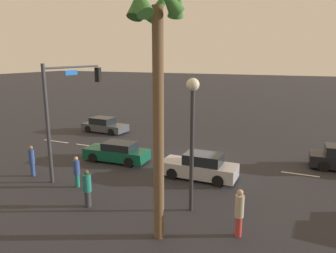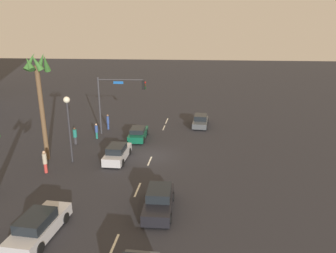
{
  "view_description": "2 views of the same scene",
  "coord_description": "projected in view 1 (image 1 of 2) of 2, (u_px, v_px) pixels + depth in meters",
  "views": [
    {
      "loc": [
        -6.65,
        19.53,
        6.84
      ],
      "look_at": [
        2.34,
        -0.87,
        1.95
      ],
      "focal_mm": 33.94,
      "sensor_mm": 36.0,
      "label": 1
    },
    {
      "loc": [
        -26.67,
        -4.53,
        11.13
      ],
      "look_at": [
        2.92,
        -1.2,
        2.06
      ],
      "focal_mm": 32.76,
      "sensor_mm": 36.0,
      "label": 2
    }
  ],
  "objects": [
    {
      "name": "car_2",
      "position": [
        117.0,
        152.0,
        21.2
      ],
      "size": [
        4.37,
        1.92,
        1.32
      ],
      "color": "#0F5138",
      "rests_on": "ground_plane"
    },
    {
      "name": "car_4",
      "position": [
        104.0,
        125.0,
        29.48
      ],
      "size": [
        4.34,
        2.04,
        1.37
      ],
      "color": "#474C51",
      "rests_on": "ground_plane"
    },
    {
      "name": "pedestrian_3",
      "position": [
        32.0,
        160.0,
        18.45
      ],
      "size": [
        0.4,
        0.4,
        1.84
      ],
      "color": "#2D478C",
      "rests_on": "ground_plane"
    },
    {
      "name": "lane_stripe_3",
      "position": [
        213.0,
        162.0,
        21.04
      ],
      "size": [
        2.04,
        0.14,
        0.01
      ],
      "primitive_type": "cube",
      "color": "silver",
      "rests_on": "ground_plane"
    },
    {
      "name": "pedestrian_1",
      "position": [
        239.0,
        212.0,
        12.19
      ],
      "size": [
        0.36,
        0.36,
        1.94
      ],
      "color": "#BF3833",
      "rests_on": "ground_plane"
    },
    {
      "name": "palm_tree_1",
      "position": [
        156.0,
        50.0,
        10.88
      ],
      "size": [
        2.2,
        2.49,
        9.65
      ],
      "color": "brown",
      "rests_on": "ground_plane"
    },
    {
      "name": "lane_stripe_5",
      "position": [
        56.0,
        141.0,
        26.32
      ],
      "size": [
        2.57,
        0.14,
        0.01
      ],
      "primitive_type": "cube",
      "color": "silver",
      "rests_on": "ground_plane"
    },
    {
      "name": "pedestrian_0",
      "position": [
        77.0,
        171.0,
        16.89
      ],
      "size": [
        0.43,
        0.43,
        1.71
      ],
      "color": "#1E7266",
      "rests_on": "ground_plane"
    },
    {
      "name": "lane_stripe_2",
      "position": [
        300.0,
        174.0,
        18.92
      ],
      "size": [
        2.13,
        0.14,
        0.01
      ],
      "primitive_type": "cube",
      "color": "silver",
      "rests_on": "ground_plane"
    },
    {
      "name": "car_5",
      "position": [
        200.0,
        167.0,
        18.21
      ],
      "size": [
        4.34,
        1.79,
        1.49
      ],
      "color": "#B7B7BC",
      "rests_on": "ground_plane"
    },
    {
      "name": "lane_stripe_4",
      "position": [
        86.0,
        145.0,
        25.1
      ],
      "size": [
        1.99,
        0.14,
        0.01
      ],
      "primitive_type": "cube",
      "color": "silver",
      "rests_on": "ground_plane"
    },
    {
      "name": "pedestrian_2",
      "position": [
        87.0,
        188.0,
        14.66
      ],
      "size": [
        0.46,
        0.46,
        1.8
      ],
      "color": "#333338",
      "rests_on": "ground_plane"
    },
    {
      "name": "traffic_signal",
      "position": [
        68.0,
        100.0,
        18.38
      ],
      "size": [
        0.51,
        5.41,
        6.52
      ],
      "color": "#38383D",
      "rests_on": "ground_plane"
    },
    {
      "name": "ground_plane",
      "position": [
        194.0,
        160.0,
        21.54
      ],
      "size": [
        220.0,
        220.0,
        0.0
      ],
      "primitive_type": "plane",
      "color": "#28282D"
    },
    {
      "name": "streetlamp",
      "position": [
        192.0,
        120.0,
        13.58
      ],
      "size": [
        0.56,
        0.56,
        5.99
      ],
      "color": "#2D2D33",
      "rests_on": "ground_plane"
    }
  ]
}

